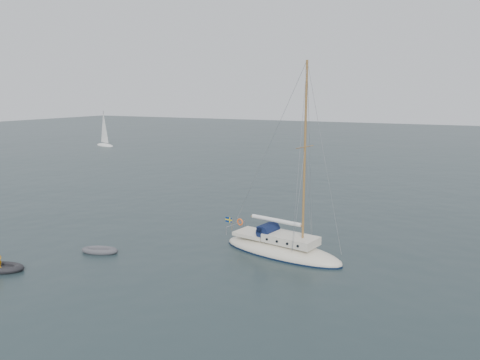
% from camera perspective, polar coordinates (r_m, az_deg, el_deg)
% --- Properties ---
extents(ground, '(300.00, 300.00, 0.00)m').
position_cam_1_polar(ground, '(31.34, -1.35, -9.64)').
color(ground, black).
rests_on(ground, ground).
extents(sailboat, '(9.42, 2.82, 13.42)m').
position_cam_1_polar(sailboat, '(32.14, 5.14, -7.25)').
color(sailboat, silver).
rests_on(sailboat, ground).
extents(dinghy, '(2.60, 1.17, 0.37)m').
position_cam_1_polar(dinghy, '(33.92, -16.73, -8.22)').
color(dinghy, '#515056').
rests_on(dinghy, ground).
extents(distant_yacht_a, '(5.84, 3.12, 7.74)m').
position_cam_1_polar(distant_yacht_a, '(101.01, -16.24, 5.88)').
color(distant_yacht_a, silver).
rests_on(distant_yacht_a, ground).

